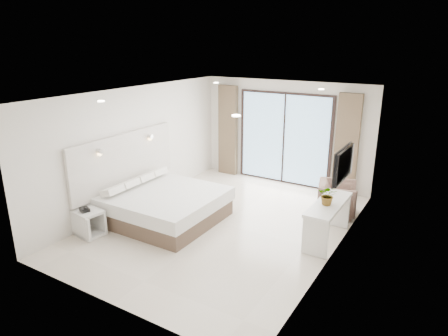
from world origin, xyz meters
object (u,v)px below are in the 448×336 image
Objects in this scene: console_desk at (328,213)px; armchair at (337,197)px; nightstand at (89,223)px; bed at (164,205)px.

armchair reaches higher than console_desk.
nightstand is 4.62m from console_desk.
console_desk is at bearing 172.96° from armchair.
armchair is (3.87, 3.49, 0.15)m from nightstand.
console_desk is 1.32m from armchair.
armchair is (3.04, 2.18, 0.08)m from bed.
armchair is at bearing 98.30° from console_desk.
bed is 2.75× the size of armchair.
nightstand is at bearing -122.16° from bed.
bed is 3.74m from armchair.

